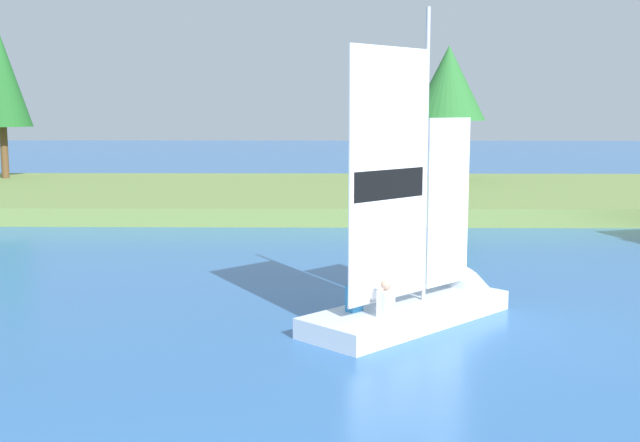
% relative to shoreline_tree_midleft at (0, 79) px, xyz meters
% --- Properties ---
extents(shore_bank, '(80.00, 15.37, 0.65)m').
position_rel_shoreline_tree_midleft_xyz_m(shore_bank, '(14.31, -4.46, -5.24)').
color(shore_bank, olive).
rests_on(shore_bank, ground).
extents(shoreline_tree_midleft, '(2.88, 2.88, 7.33)m').
position_rel_shoreline_tree_midleft_xyz_m(shoreline_tree_midleft, '(0.00, 0.00, 0.00)').
color(shoreline_tree_midleft, brown).
rests_on(shoreline_tree_midleft, shore_bank).
extents(shoreline_tree_centre, '(3.59, 3.59, 6.44)m').
position_rel_shoreline_tree_midleft_xyz_m(shoreline_tree_centre, '(21.94, -0.66, -0.29)').
color(shoreline_tree_centre, brown).
rests_on(shoreline_tree_centre, shore_bank).
extents(sailboat, '(4.63, 4.69, 6.42)m').
position_rel_shoreline_tree_midleft_xyz_m(sailboat, '(18.48, -23.81, -5.14)').
color(sailboat, silver).
rests_on(sailboat, ground).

